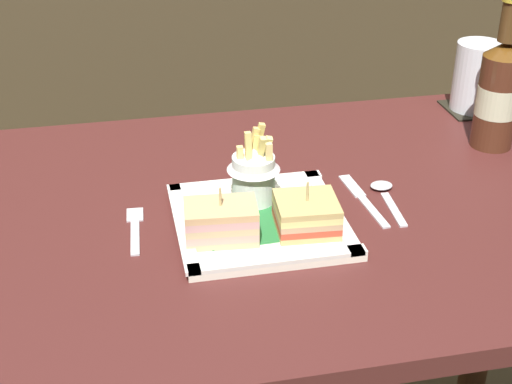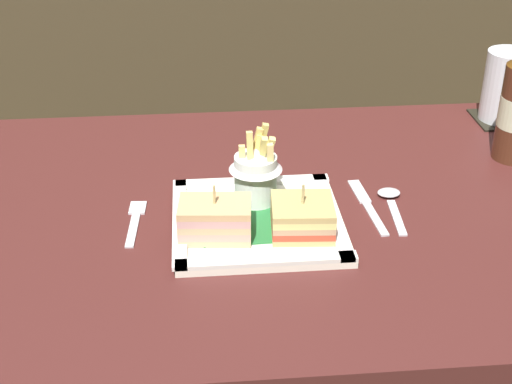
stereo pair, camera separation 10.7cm
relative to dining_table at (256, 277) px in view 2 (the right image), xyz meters
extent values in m
cube|color=#491F1C|center=(0.00, 0.00, 0.11)|extent=(1.36, 0.73, 0.03)
cube|color=white|center=(0.00, -0.05, 0.13)|extent=(0.24, 0.24, 0.01)
cube|color=#267236|center=(0.00, -0.05, 0.14)|extent=(0.17, 0.14, 0.00)
cube|color=white|center=(0.00, -0.16, 0.14)|extent=(0.24, 0.02, 0.01)
cube|color=white|center=(0.00, 0.06, 0.14)|extent=(0.24, 0.02, 0.01)
cube|color=white|center=(-0.11, -0.05, 0.14)|extent=(0.02, 0.24, 0.01)
cube|color=white|center=(0.11, -0.05, 0.14)|extent=(0.02, 0.24, 0.01)
cube|color=tan|center=(-0.06, -0.09, 0.14)|extent=(0.10, 0.07, 0.01)
cube|color=#DAA18E|center=(-0.06, -0.09, 0.15)|extent=(0.10, 0.07, 0.01)
cube|color=tan|center=(-0.06, -0.09, 0.16)|extent=(0.10, 0.07, 0.01)
cube|color=#D79F97|center=(-0.06, -0.09, 0.17)|extent=(0.10, 0.07, 0.01)
cube|color=tan|center=(-0.06, -0.09, 0.18)|extent=(0.10, 0.07, 0.01)
cylinder|color=tan|center=(-0.06, -0.09, 0.18)|extent=(0.00, 0.00, 0.08)
cube|color=tan|center=(0.06, -0.09, 0.14)|extent=(0.09, 0.09, 0.01)
cube|color=#C6442D|center=(0.06, -0.09, 0.15)|extent=(0.09, 0.09, 0.01)
cube|color=tan|center=(0.06, -0.09, 0.16)|extent=(0.09, 0.09, 0.01)
cube|color=#EBD87F|center=(0.06, -0.09, 0.17)|extent=(0.09, 0.09, 0.01)
cube|color=tan|center=(0.06, -0.09, 0.18)|extent=(0.09, 0.09, 0.01)
cylinder|color=tan|center=(0.06, -0.09, 0.18)|extent=(0.00, 0.00, 0.07)
cylinder|color=white|center=(0.00, 0.00, 0.18)|extent=(0.06, 0.06, 0.07)
cone|color=silver|center=(0.00, 0.00, 0.21)|extent=(0.08, 0.08, 0.03)
cube|color=#EEDC7C|center=(0.02, 0.01, 0.21)|extent=(0.02, 0.02, 0.06)
cube|color=#F1D179|center=(-0.02, 0.00, 0.20)|extent=(0.01, 0.01, 0.05)
cube|color=#EFCB69|center=(0.00, 0.01, 0.21)|extent=(0.02, 0.02, 0.06)
cube|color=#F2D474|center=(-0.01, -0.01, 0.22)|extent=(0.01, 0.01, 0.08)
cube|color=#F3CE6B|center=(0.00, 0.01, 0.21)|extent=(0.02, 0.01, 0.07)
cube|color=#F2D685|center=(0.02, -0.01, 0.21)|extent=(0.01, 0.01, 0.06)
cube|color=#D6BE63|center=(0.01, 0.02, 0.22)|extent=(0.02, 0.01, 0.08)
cube|color=#E2D274|center=(0.01, 0.00, 0.21)|extent=(0.02, 0.03, 0.07)
cube|color=black|center=(0.49, 0.28, 0.13)|extent=(0.10, 0.10, 0.00)
cylinder|color=silver|center=(0.49, 0.28, 0.20)|extent=(0.09, 0.09, 0.13)
cylinder|color=silver|center=(0.49, 0.28, 0.16)|extent=(0.08, 0.08, 0.06)
cube|color=silver|center=(-0.18, -0.05, 0.13)|extent=(0.02, 0.09, 0.00)
cube|color=silver|center=(-0.18, 0.01, 0.13)|extent=(0.03, 0.04, 0.00)
cube|color=silver|center=(0.17, -0.05, 0.13)|extent=(0.02, 0.09, 0.00)
cube|color=silver|center=(0.16, 0.03, 0.13)|extent=(0.02, 0.07, 0.00)
cube|color=silver|center=(0.20, -0.05, 0.13)|extent=(0.02, 0.10, 0.00)
ellipsoid|color=silver|center=(0.21, 0.01, 0.13)|extent=(0.04, 0.03, 0.01)
camera|label=1|loc=(-0.19, -0.94, 0.69)|focal=52.25mm
camera|label=2|loc=(-0.09, -0.96, 0.69)|focal=52.25mm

